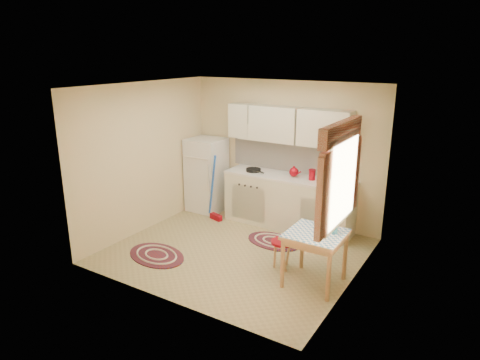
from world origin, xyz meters
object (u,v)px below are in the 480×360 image
Objects in this scene: table at (314,258)px; stool at (282,255)px; fridge at (207,175)px; base_cabinets at (288,203)px.

table is 1.71× the size of stool.
fridge is 3.23m from table.
table reaches higher than stool.
table is at bearing -15.98° from stool.
base_cabinets is 5.36× the size of stool.
table is 0.58m from stool.
stool is (-0.54, 0.15, -0.15)m from table.
base_cabinets is 1.94m from table.
fridge is at bearing 151.77° from table.
table is (1.13, -1.57, -0.08)m from base_cabinets.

